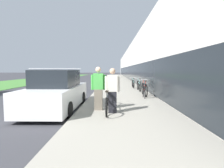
{
  "coord_description": "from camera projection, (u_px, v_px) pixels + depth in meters",
  "views": [
    {
      "loc": [
        5.24,
        -4.22,
        1.72
      ],
      "look_at": [
        5.02,
        13.78,
        0.28
      ],
      "focal_mm": 28.0,
      "sensor_mm": 36.0,
      "label": 1
    }
  ],
  "objects": [
    {
      "name": "bike_rack_hoop",
      "position": [
        144.0,
        89.0,
        9.87
      ],
      "size": [
        0.05,
        0.6,
        0.84
      ],
      "color": "black",
      "rests_on": "sidewalk_slab"
    },
    {
      "name": "cruiser_bike_nearest",
      "position": [
        144.0,
        89.0,
        10.7
      ],
      "size": [
        0.52,
        1.87,
        0.97
      ],
      "color": "black",
      "rests_on": "sidewalk_slab"
    },
    {
      "name": "tandem_bicycle",
      "position": [
        108.0,
        101.0,
        6.81
      ],
      "size": [
        0.52,
        2.63,
        0.86
      ],
      "color": "black",
      "rests_on": "sidewalk_slab"
    },
    {
      "name": "person_bystander",
      "position": [
        98.0,
        88.0,
        6.91
      ],
      "size": [
        0.58,
        0.23,
        1.71
      ],
      "color": "#756B5B",
      "rests_on": "sidewalk_slab"
    },
    {
      "name": "cruiser_bike_middle",
      "position": [
        139.0,
        86.0,
        13.25
      ],
      "size": [
        0.52,
        1.9,
        0.97
      ],
      "color": "black",
      "rests_on": "sidewalk_slab"
    },
    {
      "name": "sidewalk_slab",
      "position": [
        117.0,
        81.0,
        25.27
      ],
      "size": [
        3.9,
        70.0,
        0.14
      ],
      "color": "gray",
      "rests_on": "ground"
    },
    {
      "name": "storefront_facade",
      "position": [
        154.0,
        64.0,
        32.93
      ],
      "size": [
        10.01,
        70.0,
        5.64
      ],
      "color": "silver",
      "rests_on": "ground"
    },
    {
      "name": "cruiser_bike_farthest",
      "position": [
        133.0,
        84.0,
        15.48
      ],
      "size": [
        0.52,
        1.69,
        0.89
      ],
      "color": "black",
      "rests_on": "sidewalk_slab"
    },
    {
      "name": "person_rider",
      "position": [
        112.0,
        90.0,
        6.43
      ],
      "size": [
        0.56,
        0.22,
        1.65
      ],
      "color": "black",
      "rests_on": "sidewalk_slab"
    },
    {
      "name": "lawn_strip",
      "position": [
        35.0,
        80.0,
        29.43
      ],
      "size": [
        7.83,
        70.0,
        0.03
      ],
      "color": "#478438",
      "rests_on": "ground"
    },
    {
      "name": "parked_sedan_curbside",
      "position": [
        57.0,
        92.0,
        7.59
      ],
      "size": [
        1.91,
        4.6,
        1.79
      ],
      "color": "white",
      "rests_on": "ground"
    }
  ]
}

